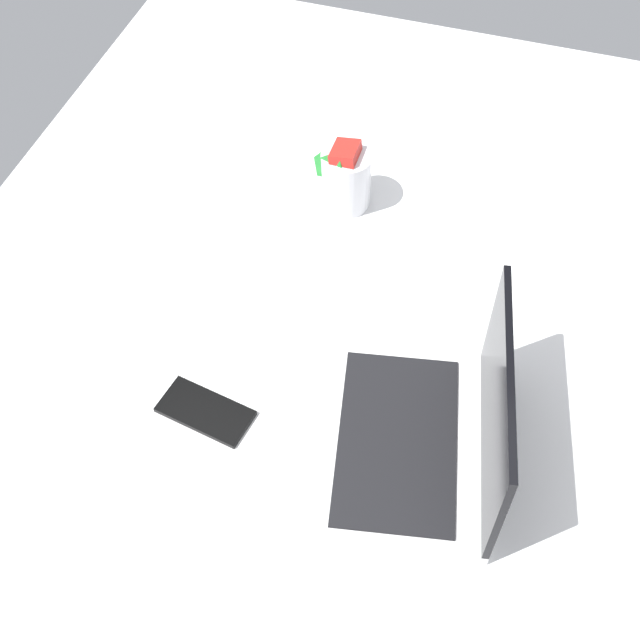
{
  "coord_description": "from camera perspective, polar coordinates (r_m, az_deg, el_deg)",
  "views": [
    {
      "loc": [
        78.7,
        21.47,
        127.2
      ],
      "look_at": [
        1.95,
        -2.58,
        24.0
      ],
      "focal_mm": 47.75,
      "sensor_mm": 36.0,
      "label": 1
    }
  ],
  "objects": [
    {
      "name": "bed_mattress",
      "position": [
        1.44,
        1.22,
        -3.34
      ],
      "size": [
        180.0,
        140.0,
        18.0
      ],
      "primitive_type": "cube",
      "color": "white",
      "rests_on": "ground"
    },
    {
      "name": "laptop",
      "position": [
        1.22,
        7.42,
        -7.63
      ],
      "size": [
        36.76,
        28.83,
        23.0
      ],
      "rotation": [
        0.0,
        0.0,
        0.19
      ],
      "color": "silver",
      "rests_on": "bed_mattress"
    },
    {
      "name": "snack_cup",
      "position": [
        1.53,
        1.67,
        9.48
      ],
      "size": [
        9.0,
        9.93,
        13.42
      ],
      "color": "silver",
      "rests_on": "bed_mattress"
    },
    {
      "name": "cell_phone",
      "position": [
        1.29,
        -7.69,
        -6.09
      ],
      "size": [
        9.13,
        14.97,
        0.8
      ],
      "primitive_type": "cube",
      "rotation": [
        0.0,
        0.0,
        2.97
      ],
      "color": "black",
      "rests_on": "bed_mattress"
    }
  ]
}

